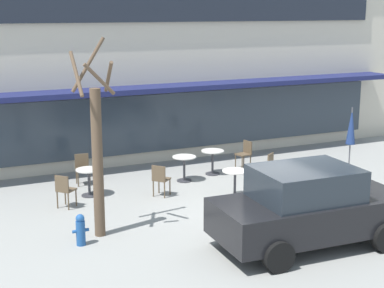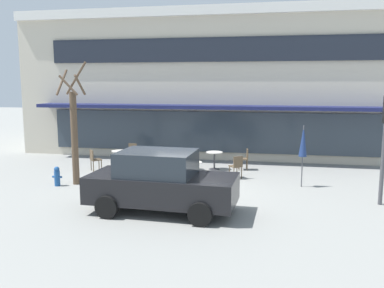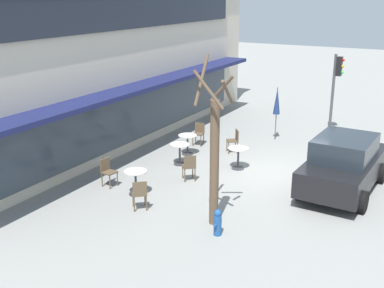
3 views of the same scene
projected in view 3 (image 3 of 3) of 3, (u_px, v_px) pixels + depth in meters
ground_plane at (281, 176)px, 16.12m from camera, size 80.00×80.00×0.00m
building_facade at (52, 51)px, 19.63m from camera, size 19.75×9.10×7.16m
cafe_table_near_wall at (136, 178)px, 14.51m from camera, size 0.70×0.70×0.76m
cafe_table_streetside at (188, 141)px, 18.10m from camera, size 0.70×0.70×0.76m
cafe_table_by_tree at (238, 155)px, 16.63m from camera, size 0.70×0.70×0.76m
cafe_table_mid_patio at (180, 151)px, 17.04m from camera, size 0.70×0.70×0.76m
patio_umbrella_green_folded at (277, 101)px, 19.59m from camera, size 0.28×0.28×2.20m
cafe_chair_0 at (234, 139)px, 18.32m from camera, size 0.56×0.56×0.89m
cafe_chair_1 at (199, 132)px, 19.25m from camera, size 0.46×0.46×0.89m
cafe_chair_2 at (140, 193)px, 13.46m from camera, size 0.56×0.56×0.89m
cafe_chair_3 at (108, 170)px, 15.16m from camera, size 0.44×0.44×0.89m
cafe_chair_4 at (189, 166)px, 15.55m from camera, size 0.56×0.56×0.89m
parked_sedan at (344, 164)px, 14.67m from camera, size 4.28×2.16×1.76m
street_tree at (214, 155)px, 12.26m from camera, size 0.82×0.87×4.42m
traffic_light_pole at (336, 80)px, 20.38m from camera, size 0.26×0.44×3.40m
fire_hydrant at (218, 222)px, 12.11m from camera, size 0.36×0.20×0.71m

